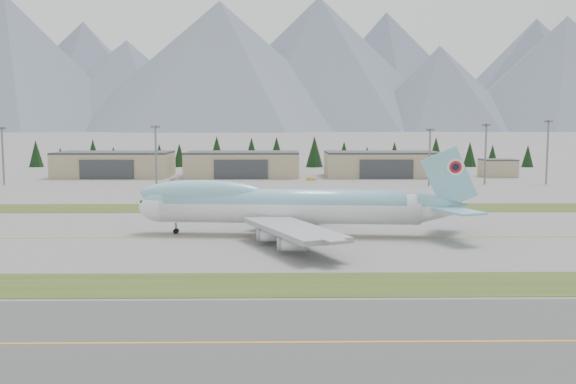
{
  "coord_description": "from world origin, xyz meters",
  "views": [
    {
      "loc": [
        0.62,
        -126.15,
        22.42
      ],
      "look_at": [
        2.57,
        10.45,
        8.0
      ],
      "focal_mm": 40.0,
      "sensor_mm": 36.0,
      "label": 1
    }
  ],
  "objects_px": {
    "hangar_center": "(243,164)",
    "service_vehicle_b": "(311,180)",
    "hangar_right": "(381,164)",
    "service_vehicle_c": "(448,182)",
    "boeing_747_freighter": "(286,206)",
    "hangar_left": "(115,164)",
    "service_vehicle_a": "(173,180)"
  },
  "relations": [
    {
      "from": "boeing_747_freighter",
      "to": "service_vehicle_c",
      "type": "xyz_separation_m",
      "value": [
        65.01,
        120.8,
        -6.03
      ]
    },
    {
      "from": "hangar_center",
      "to": "hangar_right",
      "type": "bearing_deg",
      "value": 0.0
    },
    {
      "from": "hangar_center",
      "to": "service_vehicle_b",
      "type": "distance_m",
      "value": 34.48
    },
    {
      "from": "boeing_747_freighter",
      "to": "service_vehicle_b",
      "type": "relative_size",
      "value": 17.51
    },
    {
      "from": "service_vehicle_a",
      "to": "service_vehicle_c",
      "type": "xyz_separation_m",
      "value": [
        109.36,
        -8.86,
        0.0
      ]
    },
    {
      "from": "service_vehicle_b",
      "to": "hangar_right",
      "type": "bearing_deg",
      "value": -73.17
    },
    {
      "from": "hangar_left",
      "to": "hangar_center",
      "type": "bearing_deg",
      "value": 0.0
    },
    {
      "from": "hangar_left",
      "to": "hangar_right",
      "type": "xyz_separation_m",
      "value": [
        115.0,
        0.0,
        0.0
      ]
    },
    {
      "from": "boeing_747_freighter",
      "to": "hangar_right",
      "type": "bearing_deg",
      "value": 78.78
    },
    {
      "from": "hangar_left",
      "to": "service_vehicle_b",
      "type": "height_order",
      "value": "hangar_left"
    },
    {
      "from": "hangar_right",
      "to": "service_vehicle_c",
      "type": "relative_size",
      "value": 10.74
    },
    {
      "from": "hangar_right",
      "to": "service_vehicle_a",
      "type": "distance_m",
      "value": 89.23
    },
    {
      "from": "hangar_left",
      "to": "service_vehicle_b",
      "type": "bearing_deg",
      "value": -12.45
    },
    {
      "from": "hangar_center",
      "to": "service_vehicle_b",
      "type": "bearing_deg",
      "value": -32.83
    },
    {
      "from": "boeing_747_freighter",
      "to": "hangar_center",
      "type": "xyz_separation_m",
      "value": [
        -16.98,
        146.99,
        -0.64
      ]
    },
    {
      "from": "boeing_747_freighter",
      "to": "service_vehicle_c",
      "type": "height_order",
      "value": "boeing_747_freighter"
    },
    {
      "from": "hangar_left",
      "to": "hangar_center",
      "type": "relative_size",
      "value": 1.0
    },
    {
      "from": "hangar_left",
      "to": "service_vehicle_c",
      "type": "bearing_deg",
      "value": -10.83
    },
    {
      "from": "boeing_747_freighter",
      "to": "hangar_left",
      "type": "height_order",
      "value": "boeing_747_freighter"
    },
    {
      "from": "hangar_center",
      "to": "service_vehicle_b",
      "type": "xyz_separation_m",
      "value": [
        28.61,
        -18.46,
        -5.39
      ]
    },
    {
      "from": "service_vehicle_b",
      "to": "service_vehicle_c",
      "type": "bearing_deg",
      "value": -111.88
    },
    {
      "from": "hangar_center",
      "to": "service_vehicle_c",
      "type": "xyz_separation_m",
      "value": [
        82.0,
        -26.2,
        -5.39
      ]
    },
    {
      "from": "hangar_left",
      "to": "service_vehicle_c",
      "type": "xyz_separation_m",
      "value": [
        137.0,
        -26.2,
        -5.39
      ]
    },
    {
      "from": "boeing_747_freighter",
      "to": "service_vehicle_b",
      "type": "distance_m",
      "value": 129.2
    },
    {
      "from": "service_vehicle_a",
      "to": "hangar_left",
      "type": "bearing_deg",
      "value": 153.82
    },
    {
      "from": "boeing_747_freighter",
      "to": "hangar_center",
      "type": "distance_m",
      "value": 147.97
    },
    {
      "from": "hangar_right",
      "to": "service_vehicle_c",
      "type": "distance_m",
      "value": 34.63
    },
    {
      "from": "service_vehicle_c",
      "to": "service_vehicle_b",
      "type": "bearing_deg",
      "value": 156.84
    },
    {
      "from": "boeing_747_freighter",
      "to": "hangar_right",
      "type": "distance_m",
      "value": 153.16
    },
    {
      "from": "hangar_right",
      "to": "service_vehicle_b",
      "type": "relative_size",
      "value": 12.1
    },
    {
      "from": "boeing_747_freighter",
      "to": "service_vehicle_a",
      "type": "distance_m",
      "value": 137.16
    },
    {
      "from": "hangar_right",
      "to": "service_vehicle_a",
      "type": "relative_size",
      "value": 14.78
    }
  ]
}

